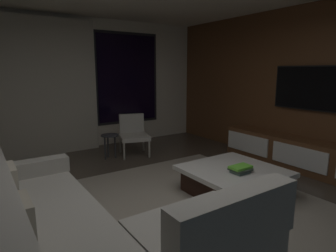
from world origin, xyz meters
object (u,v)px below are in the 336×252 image
(book_stack_on_coffee_table, at_px, (240,169))
(mounted_tv, at_px, (310,88))
(sectional_couch, at_px, (89,235))
(side_stool, at_px, (110,139))
(coffee_table, at_px, (233,181))
(accent_chair_near_window, at_px, (133,132))
(media_console, at_px, (309,157))

(book_stack_on_coffee_table, xyz_separation_m, mounted_tv, (1.87, 0.26, 0.94))
(sectional_couch, distance_m, side_stool, 3.07)
(coffee_table, relative_size, side_stool, 2.52)
(accent_chair_near_window, bearing_deg, media_console, -53.78)
(media_console, distance_m, mounted_tv, 1.13)
(coffee_table, bearing_deg, mounted_tv, 3.69)
(sectional_couch, xyz_separation_m, side_stool, (1.34, 2.76, 0.08))
(sectional_couch, height_order, accent_chair_near_window, sectional_couch)
(accent_chair_near_window, bearing_deg, mounted_tv, -48.93)
(side_stool, bearing_deg, media_console, -46.62)
(book_stack_on_coffee_table, relative_size, side_stool, 0.61)
(side_stool, distance_m, media_console, 3.45)
(coffee_table, bearing_deg, media_console, -2.78)
(sectional_couch, bearing_deg, accent_chair_near_window, 56.47)
(book_stack_on_coffee_table, xyz_separation_m, media_console, (1.69, 0.07, -0.16))
(sectional_couch, distance_m, media_console, 3.72)
(book_stack_on_coffee_table, bearing_deg, sectional_couch, -174.77)
(sectional_couch, bearing_deg, media_console, 3.87)
(sectional_couch, height_order, book_stack_on_coffee_table, sectional_couch)
(book_stack_on_coffee_table, xyz_separation_m, accent_chair_near_window, (-0.17, 2.61, 0.03))
(sectional_couch, xyz_separation_m, coffee_table, (2.06, 0.33, -0.10))
(mounted_tv, bearing_deg, coffee_table, -176.31)
(coffee_table, xyz_separation_m, book_stack_on_coffee_table, (-0.04, -0.15, 0.22))
(coffee_table, xyz_separation_m, mounted_tv, (1.83, 0.12, 1.16))
(sectional_couch, xyz_separation_m, book_stack_on_coffee_table, (2.02, 0.19, 0.12))
(media_console, xyz_separation_m, mounted_tv, (0.18, 0.20, 1.10))
(media_console, bearing_deg, coffee_table, 177.22)
(accent_chair_near_window, distance_m, media_console, 3.16)
(media_console, bearing_deg, sectional_couch, -176.13)
(coffee_table, bearing_deg, accent_chair_near_window, 94.97)
(side_stool, height_order, media_console, media_console)
(side_stool, bearing_deg, accent_chair_near_window, 3.67)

